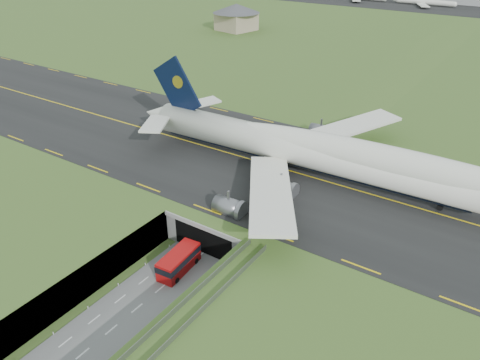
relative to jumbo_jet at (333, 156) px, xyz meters
The scene contains 8 objects.
ground 37.41m from the jumbo_jet, 108.88° to the right, with size 900.00×900.00×0.00m, color #406026.
airfield_deck 36.61m from the jumbo_jet, 108.88° to the right, with size 800.00×800.00×6.00m, color gray.
trench_road 44.26m from the jumbo_jet, 105.63° to the right, with size 12.00×75.00×0.20m, color slate.
taxiway 12.72m from the jumbo_jet, behind, with size 800.00×44.00×0.18m, color black.
tunnel_portal 22.07m from the jumbo_jet, 124.15° to the right, with size 17.00×22.30×6.00m.
jumbo_jet is the anchor object (origin of this frame).
shuttle_tram 35.02m from the jumbo_jet, 110.95° to the right, with size 3.88×8.65×3.41m.
service_building 149.79m from the jumbo_jet, 131.16° to the left, with size 25.82×25.82×11.97m.
Camera 1 is at (41.14, -42.23, 49.75)m, focal length 35.00 mm.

